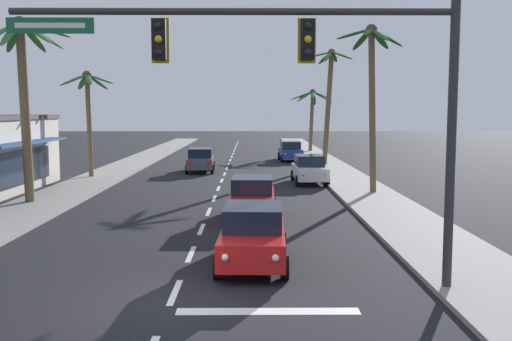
# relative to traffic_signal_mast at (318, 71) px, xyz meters

# --- Properties ---
(ground_plane) EXTENTS (220.00, 220.00, 0.00)m
(ground_plane) POSITION_rel_traffic_signal_mast_xyz_m (-3.38, -0.78, -5.26)
(ground_plane) COLOR black
(sidewalk_right) EXTENTS (3.20, 110.00, 0.14)m
(sidewalk_right) POSITION_rel_traffic_signal_mast_xyz_m (4.42, 19.22, -5.19)
(sidewalk_right) COLOR gray
(sidewalk_right) RESTS_ON ground
(sidewalk_left) EXTENTS (3.20, 110.00, 0.14)m
(sidewalk_left) POSITION_rel_traffic_signal_mast_xyz_m (-11.18, 19.22, -5.19)
(sidewalk_left) COLOR gray
(sidewalk_left) RESTS_ON ground
(lane_markings) EXTENTS (4.28, 88.35, 0.01)m
(lane_markings) POSITION_rel_traffic_signal_mast_xyz_m (-2.97, 19.59, -5.26)
(lane_markings) COLOR silver
(lane_markings) RESTS_ON ground
(traffic_signal_mast) EXTENTS (10.44, 0.41, 7.55)m
(traffic_signal_mast) POSITION_rel_traffic_signal_mast_xyz_m (0.00, 0.00, 0.00)
(traffic_signal_mast) COLOR #2D2D33
(traffic_signal_mast) RESTS_ON ground
(sedan_lead_at_stop_bar) EXTENTS (2.06, 4.49, 1.68)m
(sedan_lead_at_stop_bar) POSITION_rel_traffic_signal_mast_xyz_m (-1.50, 2.53, -4.41)
(sedan_lead_at_stop_bar) COLOR red
(sedan_lead_at_stop_bar) RESTS_ON ground
(sedan_third_in_queue) EXTENTS (2.05, 4.49, 1.68)m
(sedan_third_in_queue) POSITION_rel_traffic_signal_mast_xyz_m (-1.51, 9.62, -4.41)
(sedan_third_in_queue) COLOR red
(sedan_third_in_queue) RESTS_ON ground
(sedan_oncoming_far) EXTENTS (2.07, 4.50, 1.68)m
(sedan_oncoming_far) POSITION_rel_traffic_signal_mast_xyz_m (-5.15, 27.74, -4.41)
(sedan_oncoming_far) COLOR #4C515B
(sedan_oncoming_far) RESTS_ON ground
(sedan_parked_nearest_kerb) EXTENTS (2.03, 4.48, 1.68)m
(sedan_parked_nearest_kerb) POSITION_rel_traffic_signal_mast_xyz_m (1.94, 21.18, -4.41)
(sedan_parked_nearest_kerb) COLOR silver
(sedan_parked_nearest_kerb) RESTS_ON ground
(sedan_parked_mid_kerb) EXTENTS (2.06, 4.49, 1.68)m
(sedan_parked_mid_kerb) POSITION_rel_traffic_signal_mast_xyz_m (1.85, 36.76, -4.41)
(sedan_parked_mid_kerb) COLOR navy
(sedan_parked_mid_kerb) RESTS_ON ground
(palm_left_second) EXTENTS (4.20, 4.03, 8.59)m
(palm_left_second) POSITION_rel_traffic_signal_mast_xyz_m (-11.93, 13.26, 0.66)
(palm_left_second) COLOR brown
(palm_left_second) RESTS_ON ground
(palm_left_third) EXTENTS (3.52, 3.21, 6.86)m
(palm_left_third) POSITION_rel_traffic_signal_mast_xyz_m (-11.89, 23.69, -0.23)
(palm_left_third) COLOR brown
(palm_left_third) RESTS_ON ground
(palm_right_second) EXTENTS (3.43, 3.28, 8.69)m
(palm_right_second) POSITION_rel_traffic_signal_mast_xyz_m (4.59, 16.29, 0.88)
(palm_right_second) COLOR brown
(palm_right_second) RESTS_ON ground
(palm_right_third) EXTENTS (3.47, 3.34, 9.08)m
(palm_right_third) POSITION_rel_traffic_signal_mast_xyz_m (4.49, 31.91, 0.75)
(palm_right_third) COLOR brown
(palm_right_third) RESTS_ON ground
(palm_right_farthest) EXTENTS (4.59, 4.59, 6.57)m
(palm_right_farthest) POSITION_rel_traffic_signal_mast_xyz_m (4.80, 47.54, -0.42)
(palm_right_farthest) COLOR brown
(palm_right_farthest) RESTS_ON ground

